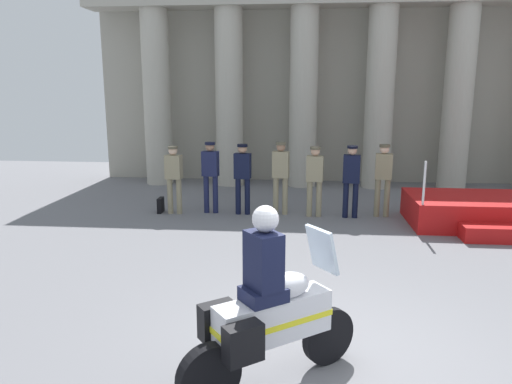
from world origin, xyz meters
TOP-DOWN VIEW (x-y plane):
  - ground_plane at (0.00, 0.00)m, footprint 28.00×28.00m
  - colonnade_backdrop at (0.70, 10.44)m, footprint 15.15×1.68m
  - reviewing_stand at (3.70, 5.81)m, footprint 3.49×2.35m
  - officer_in_row_0 at (-3.45, 6.24)m, footprint 0.41×0.27m
  - officer_in_row_1 at (-2.60, 6.41)m, footprint 0.41×0.27m
  - officer_in_row_2 at (-1.82, 6.34)m, footprint 0.41×0.27m
  - officer_in_row_3 at (-0.93, 6.42)m, footprint 0.41×0.27m
  - officer_in_row_4 at (-0.13, 6.28)m, footprint 0.41×0.27m
  - officer_in_row_5 at (0.70, 6.26)m, footprint 0.41×0.27m
  - officer_in_row_6 at (1.45, 6.41)m, footprint 0.41×0.27m
  - motorcycle_with_rider at (-0.77, -0.46)m, footprint 1.75×1.35m
  - briefcase_on_ground at (-3.82, 6.32)m, footprint 0.10×0.32m

SIDE VIEW (x-z plane):
  - ground_plane at x=0.00m, z-range 0.00..0.00m
  - briefcase_on_ground at x=-3.82m, z-range 0.00..0.36m
  - reviewing_stand at x=3.70m, z-range -0.46..1.07m
  - motorcycle_with_rider at x=-0.77m, z-range -0.16..1.74m
  - officer_in_row_0 at x=-3.45m, z-range 0.15..1.78m
  - officer_in_row_4 at x=-0.13m, z-range 0.15..1.80m
  - officer_in_row_5 at x=0.70m, z-range 0.15..1.83m
  - officer_in_row_2 at x=-1.82m, z-range 0.15..1.83m
  - officer_in_row_6 at x=1.45m, z-range 0.16..1.86m
  - officer_in_row_1 at x=-2.60m, z-range 0.16..1.87m
  - officer_in_row_3 at x=-0.93m, z-range 0.16..1.88m
  - colonnade_backdrop at x=0.70m, z-range 0.04..6.65m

